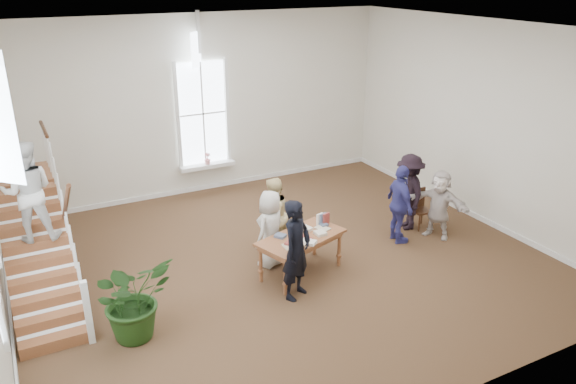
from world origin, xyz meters
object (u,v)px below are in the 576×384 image
woman_cluster_b (409,192)px  police_officer (297,250)px  person_yellow (273,215)px  side_chair (420,206)px  woman_cluster_a (400,204)px  library_table (301,240)px  elderly_woman (270,229)px  woman_cluster_c (439,204)px  floor_plant (133,298)px

woman_cluster_b → police_officer: bearing=-48.2°
person_yellow → side_chair: person_yellow is taller
woman_cluster_a → side_chair: size_ratio=1.91×
library_table → woman_cluster_a: 2.53m
elderly_woman → woman_cluster_c: elderly_woman is taller
floor_plant → side_chair: bearing=9.6°
elderly_woman → floor_plant: bearing=-10.8°
woman_cluster_a → person_yellow: bearing=83.4°
library_table → floor_plant: 3.31m
woman_cluster_c → elderly_woman: bearing=-125.2°
woman_cluster_b → woman_cluster_a: bearing=-32.1°
library_table → police_officer: police_officer is taller
woman_cluster_b → woman_cluster_c: bearing=45.8°
person_yellow → woman_cluster_a: size_ratio=0.93×
police_officer → woman_cluster_c: 3.92m
police_officer → elderly_woman: 1.26m
person_yellow → woman_cluster_c: person_yellow is taller
library_table → side_chair: bearing=-7.2°
person_yellow → woman_cluster_c: bearing=130.2°
library_table → side_chair: side_chair is taller
police_officer → elderly_woman: police_officer is taller
library_table → police_officer: (-0.45, -0.64, 0.21)m
police_officer → side_chair: 4.07m
woman_cluster_b → side_chair: bearing=97.8°
library_table → woman_cluster_c: bearing=-16.9°
woman_cluster_c → floor_plant: (-6.68, -0.54, -0.08)m
person_yellow → woman_cluster_b: size_ratio=0.92×
police_officer → woman_cluster_a: police_officer is taller
police_officer → side_chair: size_ratio=2.06×
woman_cluster_b → side_chair: 0.48m
woman_cluster_c → library_table: bearing=-115.9°
police_officer → elderly_woman: size_ratio=1.19×
police_officer → woman_cluster_b: size_ratio=1.07×
side_chair → police_officer: bearing=-159.2°
elderly_woman → woman_cluster_a: size_ratio=0.91×
library_table → side_chair: size_ratio=2.10×
woman_cluster_a → side_chair: woman_cluster_a is taller
person_yellow → woman_cluster_b: 3.18m
elderly_woman → side_chair: elderly_woman is taller
library_table → woman_cluster_a: bearing=-12.0°
police_officer → elderly_woman: (0.10, 1.25, -0.15)m
library_table → woman_cluster_c: size_ratio=1.23×
elderly_woman → woman_cluster_b: 3.46m
library_table → floor_plant: floor_plant is taller
woman_cluster_c → side_chair: 0.64m
elderly_woman → person_yellow: (0.30, 0.50, 0.02)m
library_table → person_yellow: person_yellow is taller
library_table → elderly_woman: bearing=101.8°
elderly_woman → woman_cluster_a: 2.88m
woman_cluster_a → side_chair: bearing=-54.8°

